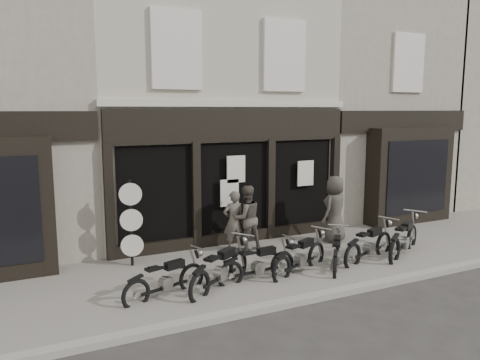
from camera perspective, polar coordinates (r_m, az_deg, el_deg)
name	(u,v)px	position (r m, az deg, el deg)	size (l,w,h in m)	color
ground_plane	(288,280)	(11.08, 5.86, -11.98)	(90.00, 90.00, 0.00)	#2D2B28
pavement	(269,265)	(11.79, 3.54, -10.36)	(30.00, 4.20, 0.12)	slate
kerb	(320,296)	(10.09, 9.70, -13.79)	(30.00, 0.25, 0.13)	gray
central_building	(195,104)	(15.75, -5.48, 9.26)	(7.30, 6.22, 8.34)	#ABA293
neighbour_right	(349,105)	(18.88, 13.19, 8.84)	(5.60, 6.73, 8.34)	gray
motorcycle_0	(166,282)	(9.92, -9.00, -12.23)	(1.93, 0.88, 0.96)	black
motorcycle_1	(221,272)	(10.24, -2.36, -11.19)	(1.96, 1.46, 1.06)	black
motorcycle_2	(258,267)	(10.70, 2.23, -10.52)	(2.02, 0.55, 0.97)	black
motorcycle_3	(300,259)	(11.23, 7.37, -9.58)	(1.97, 1.09, 1.01)	black
motorcycle_4	(337,255)	(11.75, 11.68, -8.98)	(1.44, 1.64, 0.94)	black
motorcycle_5	(369,247)	(12.44, 15.48, -7.93)	(2.11, 1.00, 1.05)	black
motorcycle_6	(404,242)	(13.14, 19.35, -7.10)	(2.11, 1.41, 1.11)	black
man_left	(234,221)	(12.52, -0.76, -5.03)	(0.60, 0.39, 1.64)	#4B463E
man_centre	(246,218)	(12.59, 0.76, -4.65)	(0.86, 0.67, 1.77)	#48403A
man_right	(335,209)	(13.66, 11.49, -3.48)	(0.93, 0.61, 1.90)	#3C3832
advert_sign_post	(131,227)	(11.61, -13.11, -5.59)	(0.54, 0.35, 2.23)	black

